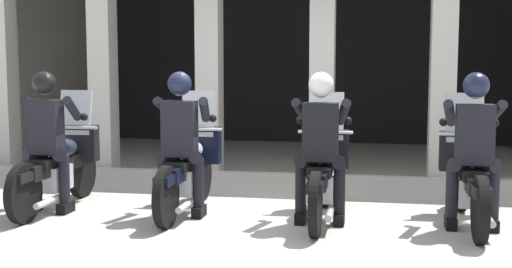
{
  "coord_description": "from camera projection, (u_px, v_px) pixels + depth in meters",
  "views": [
    {
      "loc": [
        1.32,
        -7.17,
        1.67
      ],
      "look_at": [
        0.0,
        0.08,
        0.88
      ],
      "focal_mm": 46.41,
      "sensor_mm": 36.0,
      "label": 1
    }
  ],
  "objects": [
    {
      "name": "kerb_strip",
      "position": [
        259.0,
        177.0,
        9.38
      ],
      "size": [
        9.03,
        0.24,
        0.12
      ],
      "primitive_type": "cube",
      "color": "#B7B5AD",
      "rests_on": "ground"
    },
    {
      "name": "motorcycle_far_left",
      "position": [
        60.0,
        165.0,
        7.68
      ],
      "size": [
        0.62,
        2.04,
        1.35
      ],
      "rotation": [
        0.0,
        0.0,
        0.18
      ],
      "color": "black",
      "rests_on": "ground"
    },
    {
      "name": "ground_plane",
      "position": [
        289.0,
        170.0,
        10.36
      ],
      "size": [
        80.0,
        80.0,
        0.0
      ],
      "primitive_type": "plane",
      "color": "#A8A59E"
    },
    {
      "name": "motorcycle_center_left",
      "position": [
        188.0,
        167.0,
        7.49
      ],
      "size": [
        0.62,
        2.04,
        1.35
      ],
      "rotation": [
        0.0,
        0.0,
        0.1
      ],
      "color": "black",
      "rests_on": "ground"
    },
    {
      "name": "station_building",
      "position": [
        288.0,
        37.0,
        12.1
      ],
      "size": [
        9.53,
        5.06,
        3.42
      ],
      "color": "black",
      "rests_on": "ground"
    },
    {
      "name": "motorcycle_far_right",
      "position": [
        469.0,
        176.0,
        6.91
      ],
      "size": [
        0.62,
        2.04,
        1.35
      ],
      "rotation": [
        0.0,
        0.0,
        0.05
      ],
      "color": "black",
      "rests_on": "ground"
    },
    {
      "name": "police_officer_far_left",
      "position": [
        47.0,
        129.0,
        7.36
      ],
      "size": [
        0.63,
        0.61,
        1.58
      ],
      "rotation": [
        0.0,
        0.0,
        0.18
      ],
      "color": "black",
      "rests_on": "ground"
    },
    {
      "name": "police_officer_center_left",
      "position": [
        181.0,
        131.0,
        7.17
      ],
      "size": [
        0.63,
        0.61,
        1.58
      ],
      "rotation": [
        0.0,
        0.0,
        0.1
      ],
      "color": "black",
      "rests_on": "ground"
    },
    {
      "name": "police_officer_center_right",
      "position": [
        321.0,
        135.0,
        6.82
      ],
      "size": [
        0.63,
        0.61,
        1.58
      ],
      "rotation": [
        0.0,
        0.0,
        0.14
      ],
      "color": "black",
      "rests_on": "ground"
    },
    {
      "name": "police_officer_far_right",
      "position": [
        474.0,
        137.0,
        6.59
      ],
      "size": [
        0.63,
        0.61,
        1.58
      ],
      "rotation": [
        0.0,
        0.0,
        0.05
      ],
      "color": "black",
      "rests_on": "ground"
    },
    {
      "name": "motorcycle_center_right",
      "position": [
        323.0,
        172.0,
        7.14
      ],
      "size": [
        0.62,
        2.04,
        1.35
      ],
      "rotation": [
        0.0,
        0.0,
        0.14
      ],
      "color": "black",
      "rests_on": "ground"
    }
  ]
}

